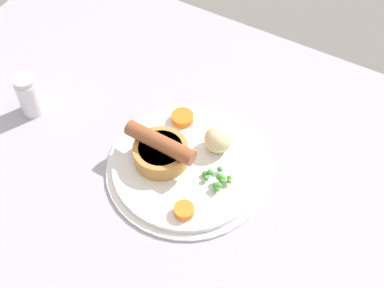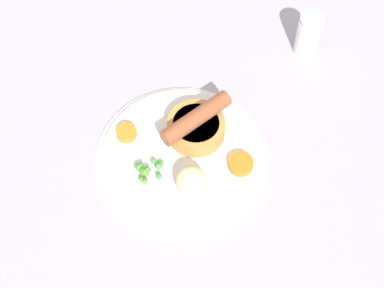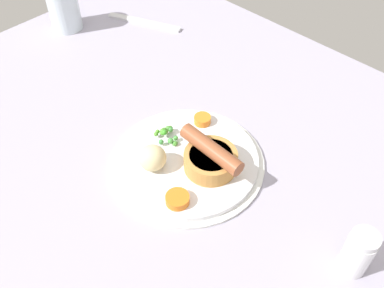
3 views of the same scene
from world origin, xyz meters
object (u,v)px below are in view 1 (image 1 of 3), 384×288
object	(u,v)px
sausage_pudding	(161,151)
salt_shaker	(29,95)
dinner_plate	(188,167)
carrot_slice_1	(182,118)
potato_chunk_0	(221,140)
pea_pile	(218,179)
carrot_slice_0	(184,210)

from	to	relation	value
sausage_pudding	salt_shaker	xyz separation A→B (cm)	(24.51, 1.08, 0.21)
sausage_pudding	salt_shaker	bearing A→B (deg)	4.60
dinner_plate	carrot_slice_1	world-z (taller)	carrot_slice_1
dinner_plate	potato_chunk_0	world-z (taller)	potato_chunk_0
salt_shaker	carrot_slice_1	bearing A→B (deg)	-158.12
dinner_plate	pea_pile	world-z (taller)	pea_pile
sausage_pudding	pea_pile	xyz separation A→B (cm)	(-9.51, -0.43, -1.14)
dinner_plate	sausage_pudding	distance (cm)	5.10
pea_pile	sausage_pudding	bearing A→B (deg)	2.58
sausage_pudding	potato_chunk_0	xyz separation A→B (cm)	(-6.90, -6.27, -0.05)
carrot_slice_1	sausage_pudding	bearing A→B (deg)	97.56
salt_shaker	pea_pile	bearing A→B (deg)	-177.47
dinner_plate	salt_shaker	world-z (taller)	salt_shaker
potato_chunk_0	carrot_slice_0	world-z (taller)	potato_chunk_0
dinner_plate	salt_shaker	distance (cm)	28.73
dinner_plate	carrot_slice_1	size ratio (longest dim) A/B	7.05
carrot_slice_0	salt_shaker	bearing A→B (deg)	-9.49
carrot_slice_1	salt_shaker	size ratio (longest dim) A/B	0.47
dinner_plate	carrot_slice_0	distance (cm)	8.78
carrot_slice_0	salt_shaker	world-z (taller)	salt_shaker
pea_pile	carrot_slice_0	xyz separation A→B (cm)	(1.69, 6.91, -0.35)
sausage_pudding	salt_shaker	distance (cm)	24.53
pea_pile	salt_shaker	world-z (taller)	salt_shaker
carrot_slice_1	salt_shaker	bearing A→B (deg)	21.88
dinner_plate	sausage_pudding	size ratio (longest dim) A/B	2.20
dinner_plate	carrot_slice_0	size ratio (longest dim) A/B	8.55
potato_chunk_0	carrot_slice_1	distance (cm)	8.39
dinner_plate	pea_pile	distance (cm)	5.91
dinner_plate	carrot_slice_0	bearing A→B (deg)	116.61
pea_pile	carrot_slice_1	size ratio (longest dim) A/B	1.30
potato_chunk_0	salt_shaker	bearing A→B (deg)	13.17
pea_pile	carrot_slice_1	distance (cm)	13.24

